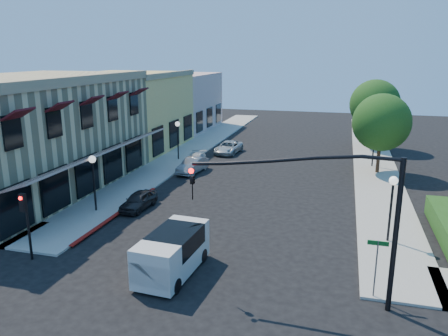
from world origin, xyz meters
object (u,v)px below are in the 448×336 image
(street_name_sign, at_px, (377,260))
(lamppost_right_near, at_px, (392,192))
(signal_mast_arm, at_px, (337,204))
(parked_car_b, at_px, (193,165))
(lamppost_left_near, at_px, (93,169))
(parked_car_d, at_px, (229,147))
(white_van, at_px, (172,251))
(parked_car_c, at_px, (195,161))
(secondary_signal, at_px, (25,214))
(street_tree_b, at_px, (375,104))
(lamppost_left_far, at_px, (178,131))
(parked_car_a, at_px, (139,200))
(street_tree_a, at_px, (382,122))
(lamppost_right_far, at_px, (375,136))

(street_name_sign, relative_size, lamppost_right_near, 0.70)
(signal_mast_arm, relative_size, parked_car_b, 2.17)
(street_name_sign, distance_m, lamppost_left_near, 17.05)
(street_name_sign, relative_size, parked_car_d, 0.60)
(white_van, xyz_separation_m, parked_car_d, (-3.80, 24.05, -0.52))
(parked_car_b, bearing_deg, parked_car_c, 110.74)
(lamppost_right_near, bearing_deg, parked_car_d, 126.46)
(secondary_signal, bearing_deg, street_tree_b, 61.23)
(street_name_sign, relative_size, lamppost_left_far, 0.70)
(parked_car_a, distance_m, parked_car_b, 9.08)
(lamppost_right_near, relative_size, parked_car_a, 1.10)
(street_name_sign, height_order, lamppost_right_near, lamppost_right_near)
(street_name_sign, bearing_deg, lamppost_left_far, 128.94)
(lamppost_left_near, relative_size, lamppost_left_far, 1.00)
(street_tree_a, distance_m, lamppost_right_far, 2.49)
(lamppost_left_near, relative_size, parked_car_b, 0.97)
(parked_car_a, bearing_deg, secondary_signal, -99.43)
(lamppost_left_near, xyz_separation_m, lamppost_right_far, (17.00, 16.00, 0.00))
(lamppost_left_near, distance_m, lamppost_left_far, 14.00)
(secondary_signal, xyz_separation_m, parked_car_c, (1.80, 18.59, -1.76))
(street_tree_a, xyz_separation_m, parked_car_b, (-14.61, -3.70, -3.59))
(secondary_signal, relative_size, lamppost_left_near, 0.93)
(lamppost_right_far, relative_size, parked_car_a, 1.10)
(parked_car_d, bearing_deg, street_name_sign, -58.33)
(lamppost_right_far, relative_size, parked_car_c, 0.92)
(street_tree_b, height_order, parked_car_b, street_tree_b)
(lamppost_right_near, distance_m, lamppost_right_far, 16.00)
(street_name_sign, relative_size, parked_car_a, 0.77)
(signal_mast_arm, distance_m, parked_car_a, 14.75)
(street_tree_a, height_order, parked_car_b, street_tree_a)
(white_van, relative_size, parked_car_b, 1.19)
(secondary_signal, xyz_separation_m, parked_car_d, (3.20, 24.59, -1.74))
(parked_car_b, bearing_deg, lamppost_right_near, -27.95)
(street_name_sign, distance_m, lamppost_right_far, 21.85)
(signal_mast_arm, distance_m, parked_car_b, 20.75)
(street_name_sign, bearing_deg, parked_car_b, 129.58)
(lamppost_left_far, bearing_deg, lamppost_right_far, 6.71)
(parked_car_c, bearing_deg, lamppost_left_far, 132.97)
(signal_mast_arm, xyz_separation_m, parked_car_b, (-11.67, 16.80, -3.48))
(street_tree_b, distance_m, lamppost_left_far, 20.06)
(lamppost_left_near, distance_m, lamppost_right_near, 17.00)
(lamppost_right_far, bearing_deg, secondary_signal, -126.14)
(secondary_signal, distance_m, street_name_sign, 15.53)
(lamppost_left_near, bearing_deg, parked_car_d, 78.38)
(street_tree_a, relative_size, lamppost_right_near, 1.82)
(secondary_signal, relative_size, parked_car_c, 0.86)
(lamppost_left_far, distance_m, white_van, 21.46)
(parked_car_a, bearing_deg, parked_car_b, 91.06)
(street_tree_b, height_order, lamppost_right_near, street_tree_b)
(lamppost_left_far, height_order, white_van, lamppost_left_far)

